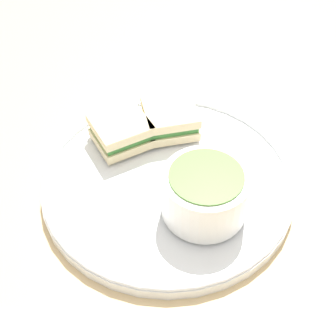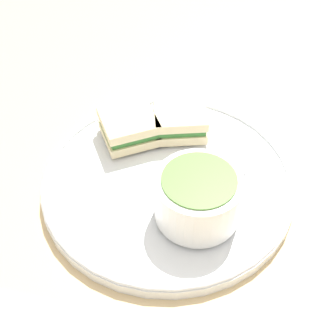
{
  "view_description": "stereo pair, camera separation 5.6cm",
  "coord_description": "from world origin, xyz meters",
  "px_view_note": "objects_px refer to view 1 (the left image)",
  "views": [
    {
      "loc": [
        0.35,
        0.15,
        0.44
      ],
      "look_at": [
        0.0,
        0.0,
        0.03
      ],
      "focal_mm": 50.0,
      "sensor_mm": 36.0,
      "label": 1
    },
    {
      "loc": [
        0.33,
        0.2,
        0.44
      ],
      "look_at": [
        0.0,
        0.0,
        0.03
      ],
      "focal_mm": 50.0,
      "sensor_mm": 36.0,
      "label": 2
    }
  ],
  "objects_px": {
    "soup_bowl": "(205,193)",
    "sandwich_half_near": "(170,119)",
    "spoon": "(234,164)",
    "sandwich_half_far": "(121,131)"
  },
  "relations": [
    {
      "from": "sandwich_half_near",
      "to": "sandwich_half_far",
      "type": "distance_m",
      "value": 0.07
    },
    {
      "from": "soup_bowl",
      "to": "sandwich_half_far",
      "type": "distance_m",
      "value": 0.15
    },
    {
      "from": "soup_bowl",
      "to": "sandwich_half_near",
      "type": "xyz_separation_m",
      "value": [
        -0.11,
        -0.09,
        -0.01
      ]
    },
    {
      "from": "spoon",
      "to": "sandwich_half_near",
      "type": "bearing_deg",
      "value": 50.5
    },
    {
      "from": "spoon",
      "to": "sandwich_half_near",
      "type": "distance_m",
      "value": 0.11
    },
    {
      "from": "sandwich_half_near",
      "to": "sandwich_half_far",
      "type": "relative_size",
      "value": 0.99
    },
    {
      "from": "sandwich_half_far",
      "to": "soup_bowl",
      "type": "bearing_deg",
      "value": 63.88
    },
    {
      "from": "soup_bowl",
      "to": "sandwich_half_far",
      "type": "height_order",
      "value": "soup_bowl"
    },
    {
      "from": "soup_bowl",
      "to": "spoon",
      "type": "distance_m",
      "value": 0.08
    },
    {
      "from": "soup_bowl",
      "to": "sandwich_half_near",
      "type": "height_order",
      "value": "soup_bowl"
    }
  ]
}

